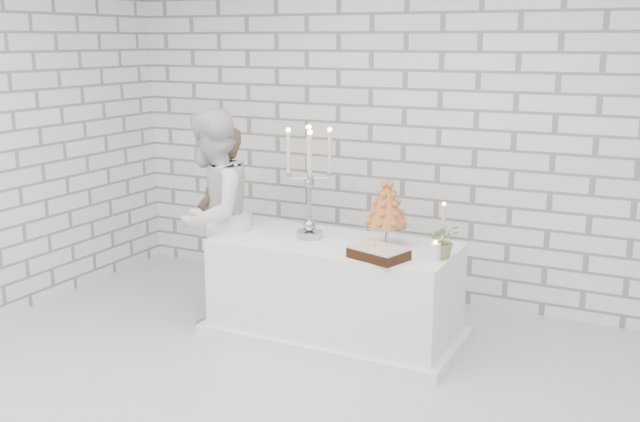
{
  "coord_description": "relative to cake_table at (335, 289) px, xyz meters",
  "views": [
    {
      "loc": [
        1.84,
        -3.41,
        2.22
      ],
      "look_at": [
        -0.39,
        1.05,
        1.05
      ],
      "focal_mm": 41.26,
      "sensor_mm": 36.0,
      "label": 1
    }
  ],
  "objects": [
    {
      "name": "candelabra",
      "position": [
        -0.22,
        0.01,
        0.81
      ],
      "size": [
        0.43,
        0.43,
        0.86
      ],
      "primitive_type": null,
      "rotation": [
        0.0,
        0.0,
        -0.26
      ],
      "color": "#A1A1AC",
      "rests_on": "cake_table"
    },
    {
      "name": "pillar_candle",
      "position": [
        0.81,
        -0.13,
        0.44
      ],
      "size": [
        0.09,
        0.09,
        0.12
      ],
      "primitive_type": "cylinder",
      "rotation": [
        0.0,
        0.0,
        -0.19
      ],
      "color": "white",
      "rests_on": "cake_table"
    },
    {
      "name": "chocolate_cake",
      "position": [
        0.46,
        -0.26,
        0.42
      ],
      "size": [
        0.43,
        0.36,
        0.08
      ],
      "primitive_type": "cube",
      "rotation": [
        0.0,
        0.0,
        -0.3
      ],
      "color": "black",
      "rests_on": "cake_table"
    },
    {
      "name": "croquembouche",
      "position": [
        0.38,
        0.07,
        0.63
      ],
      "size": [
        0.39,
        0.39,
        0.51
      ],
      "primitive_type": null,
      "rotation": [
        0.0,
        0.0,
        -0.24
      ],
      "color": "#A1572B",
      "rests_on": "cake_table"
    },
    {
      "name": "bride",
      "position": [
        -1.04,
        -0.09,
        0.48
      ],
      "size": [
        0.76,
        0.92,
        1.7
      ],
      "primitive_type": "imported",
      "rotation": [
        0.0,
        0.0,
        -1.42
      ],
      "color": "white",
      "rests_on": "ground"
    },
    {
      "name": "extra_taper",
      "position": [
        0.77,
        0.18,
        0.54
      ],
      "size": [
        0.06,
        0.06,
        0.32
      ],
      "primitive_type": "cylinder",
      "rotation": [
        0.0,
        0.0,
        0.05
      ],
      "color": "beige",
      "rests_on": "cake_table"
    },
    {
      "name": "groom",
      "position": [
        -1.09,
        0.12,
        0.4
      ],
      "size": [
        0.48,
        0.63,
        1.55
      ],
      "primitive_type": "imported",
      "rotation": [
        0.0,
        0.0,
        -1.36
      ],
      "color": "brown",
      "rests_on": "ground"
    },
    {
      "name": "cake_table",
      "position": [
        0.0,
        0.0,
        0.0
      ],
      "size": [
        1.8,
        0.8,
        0.75
      ],
      "primitive_type": "cube",
      "color": "white",
      "rests_on": "ground"
    },
    {
      "name": "flowers",
      "position": [
        0.85,
        -0.04,
        0.5
      ],
      "size": [
        0.27,
        0.26,
        0.25
      ],
      "primitive_type": "imported",
      "rotation": [
        0.0,
        0.0,
        0.34
      ],
      "color": "#5A7C43",
      "rests_on": "cake_table"
    },
    {
      "name": "wall_back",
      "position": [
        0.41,
        1.15,
        1.12
      ],
      "size": [
        6.0,
        0.01,
        3.0
      ],
      "primitive_type": "cube",
      "color": "white",
      "rests_on": "ground"
    }
  ]
}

